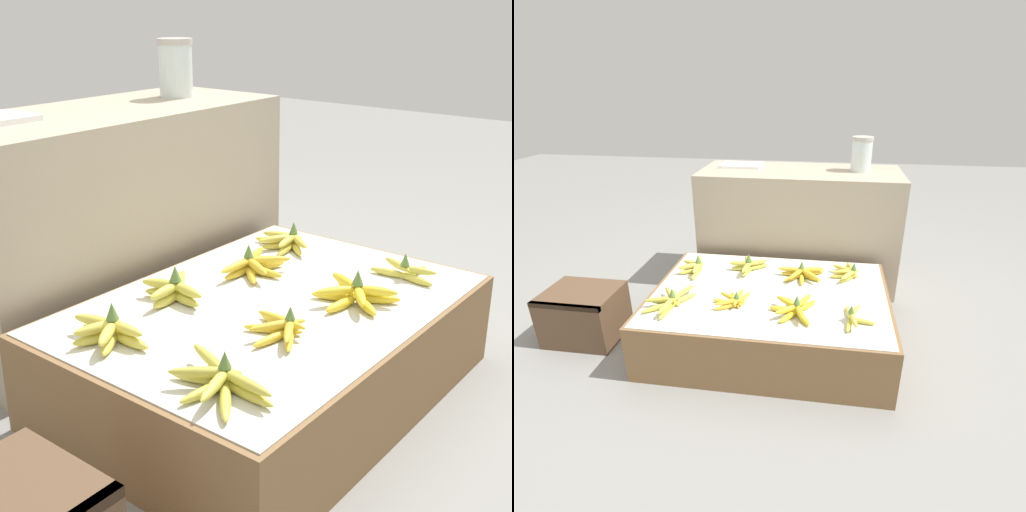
% 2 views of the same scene
% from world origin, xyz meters
% --- Properties ---
extents(ground_plane, '(10.00, 10.00, 0.00)m').
position_xyz_m(ground_plane, '(0.00, 0.00, 0.00)').
color(ground_plane, gray).
extents(display_platform, '(1.15, 0.83, 0.28)m').
position_xyz_m(display_platform, '(0.00, 0.00, 0.14)').
color(display_platform, olive).
rests_on(display_platform, ground_plane).
extents(back_vendor_table, '(1.22, 0.51, 0.73)m').
position_xyz_m(back_vendor_table, '(0.08, 0.73, 0.36)').
color(back_vendor_table, tan).
rests_on(back_vendor_table, ground_plane).
extents(banana_bunch_front_left, '(0.21, 0.28, 0.09)m').
position_xyz_m(banana_bunch_front_left, '(-0.43, -0.20, 0.31)').
color(banana_bunch_front_left, gold).
rests_on(banana_bunch_front_left, display_platform).
extents(banana_bunch_front_midleft, '(0.17, 0.19, 0.08)m').
position_xyz_m(banana_bunch_front_midleft, '(-0.15, -0.15, 0.30)').
color(banana_bunch_front_midleft, gold).
rests_on(banana_bunch_front_midleft, display_platform).
extents(banana_bunch_front_midright, '(0.22, 0.23, 0.10)m').
position_xyz_m(banana_bunch_front_midright, '(0.14, -0.18, 0.31)').
color(banana_bunch_front_midright, yellow).
rests_on(banana_bunch_front_midright, display_platform).
extents(banana_bunch_front_right, '(0.13, 0.21, 0.08)m').
position_xyz_m(banana_bunch_front_right, '(0.39, -0.21, 0.30)').
color(banana_bunch_front_right, gold).
rests_on(banana_bunch_front_right, display_platform).
extents(banana_bunch_middle_left, '(0.13, 0.23, 0.10)m').
position_xyz_m(banana_bunch_middle_left, '(-0.43, 0.16, 0.31)').
color(banana_bunch_middle_left, '#DBCC4C').
rests_on(banana_bunch_middle_left, display_platform).
extents(banana_bunch_middle_midleft, '(0.21, 0.21, 0.10)m').
position_xyz_m(banana_bunch_middle_midleft, '(-0.15, 0.22, 0.31)').
color(banana_bunch_middle_midleft, gold).
rests_on(banana_bunch_middle_midleft, display_platform).
extents(banana_bunch_middle_midright, '(0.25, 0.19, 0.09)m').
position_xyz_m(banana_bunch_middle_midright, '(0.14, 0.17, 0.31)').
color(banana_bunch_middle_midright, gold).
rests_on(banana_bunch_middle_midright, display_platform).
extents(banana_bunch_middle_right, '(0.15, 0.24, 0.09)m').
position_xyz_m(banana_bunch_middle_right, '(0.38, 0.22, 0.31)').
color(banana_bunch_middle_right, '#DBCC4C').
rests_on(banana_bunch_middle_right, display_platform).
extents(glass_jar, '(0.13, 0.13, 0.20)m').
position_xyz_m(glass_jar, '(0.44, 0.75, 0.83)').
color(glass_jar, silver).
rests_on(glass_jar, back_vendor_table).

